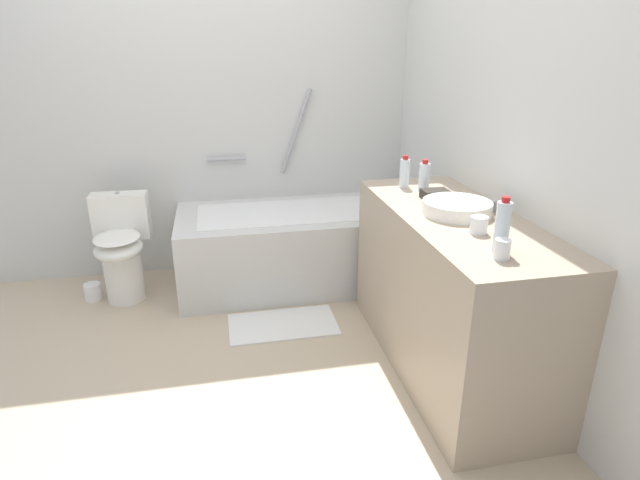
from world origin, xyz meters
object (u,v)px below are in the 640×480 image
at_px(sink_faucet, 494,206).
at_px(drinking_glass_1, 479,225).
at_px(bathtub, 297,244).
at_px(water_bottle_0, 405,173).
at_px(amenity_basket, 435,194).
at_px(sink_basin, 457,208).
at_px(bath_mat, 283,324).
at_px(toilet_paper_roll, 93,292).
at_px(water_bottle_2, 502,227).
at_px(drinking_glass_0, 502,249).
at_px(toilet, 121,249).
at_px(water_bottle_1, 424,177).

bearing_deg(sink_faucet, drinking_glass_1, -129.66).
xyz_separation_m(bathtub, drinking_glass_1, (0.58, -1.45, 0.61)).
xyz_separation_m(water_bottle_0, amenity_basket, (0.08, -0.26, -0.06)).
height_order(sink_basin, bath_mat, sink_basin).
bearing_deg(drinking_glass_1, bath_mat, 133.08).
bearing_deg(amenity_basket, sink_basin, -90.64).
bearing_deg(bathtub, toilet_paper_roll, -179.18).
bearing_deg(bath_mat, water_bottle_2, -54.21).
distance_m(drinking_glass_0, amenity_basket, 0.83).
bearing_deg(sink_basin, bath_mat, 144.96).
xyz_separation_m(amenity_basket, bath_mat, (-0.81, 0.29, -0.87)).
distance_m(toilet, water_bottle_1, 2.03).
relative_size(toilet, amenity_basket, 5.06).
xyz_separation_m(sink_basin, drinking_glass_1, (-0.03, -0.27, 0.01)).
bearing_deg(drinking_glass_0, toilet_paper_roll, 138.42).
relative_size(drinking_glass_1, amenity_basket, 0.55).
bearing_deg(water_bottle_2, bathtub, 108.48).
relative_size(bathtub, drinking_glass_1, 21.41).
xyz_separation_m(toilet, bath_mat, (1.00, -0.61, -0.35)).
xyz_separation_m(sink_basin, amenity_basket, (0.00, 0.27, -0.01)).
xyz_separation_m(water_bottle_2, drinking_glass_0, (-0.03, -0.07, -0.07)).
relative_size(water_bottle_2, drinking_glass_0, 2.81).
xyz_separation_m(water_bottle_0, toilet_paper_roll, (-1.94, 0.63, -0.88)).
distance_m(water_bottle_0, water_bottle_2, 1.02).
relative_size(water_bottle_1, water_bottle_2, 0.80).
relative_size(bathtub, toilet, 2.34).
height_order(water_bottle_0, drinking_glass_0, water_bottle_0).
distance_m(bathtub, drinking_glass_0, 1.92).
distance_m(sink_basin, drinking_glass_1, 0.27).
bearing_deg(sink_faucet, water_bottle_1, 115.74).
height_order(amenity_basket, toilet_paper_roll, amenity_basket).
bearing_deg(toilet, sink_basin, 58.18).
bearing_deg(drinking_glass_0, toilet, 134.83).
distance_m(toilet, water_bottle_0, 1.93).
distance_m(sink_faucet, water_bottle_1, 0.46).
height_order(sink_faucet, amenity_basket, sink_faucet).
relative_size(water_bottle_0, amenity_basket, 1.32).
height_order(water_bottle_0, toilet_paper_roll, water_bottle_0).
distance_m(sink_basin, water_bottle_1, 0.42).
bearing_deg(water_bottle_0, drinking_glass_1, -86.40).
relative_size(drinking_glass_1, toilet_paper_roll, 0.67).
relative_size(drinking_glass_0, toilet_paper_roll, 0.70).
bearing_deg(water_bottle_2, water_bottle_1, 87.20).
bearing_deg(water_bottle_0, amenity_basket, -73.22).
bearing_deg(bathtub, drinking_glass_1, -68.24).
xyz_separation_m(water_bottle_1, bath_mat, (-0.80, 0.15, -0.93)).
bearing_deg(drinking_glass_1, water_bottle_2, -95.78).
distance_m(toilet, drinking_glass_0, 2.50).
bearing_deg(bathtub, bath_mat, -107.55).
bearing_deg(bathtub, toilet, -179.38).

